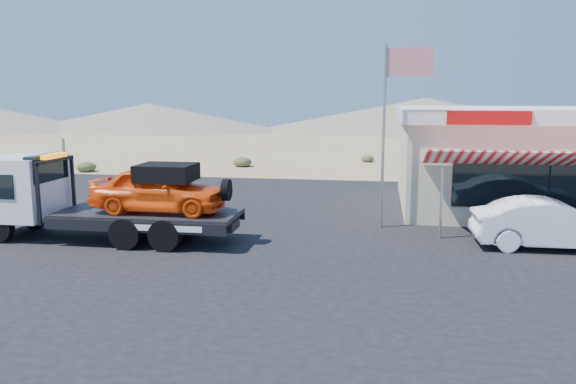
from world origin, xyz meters
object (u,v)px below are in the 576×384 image
Objects in this scene: tow_truck at (102,194)px; white_sedan at (551,224)px; jerky_store at (533,158)px; flagpole at (391,115)px.

white_sedan is (13.19, 1.11, -0.68)m from tow_truck.
tow_truck is 0.75× the size of jerky_store.
flagpole is at bearing 66.04° from white_sedan.
flagpole is (-4.57, 1.89, 3.03)m from white_sedan.
jerky_store is 1.73× the size of flagpole.
jerky_store is at bearing 27.77° from tow_truck.
white_sedan is at bearing -98.93° from jerky_store.
tow_truck is 9.43m from flagpole.
tow_truck is 13.25m from white_sedan.
tow_truck is at bearing 93.30° from white_sedan.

